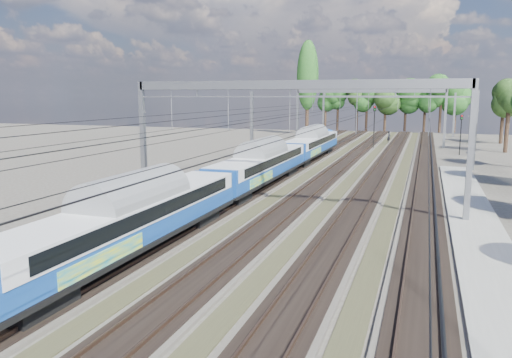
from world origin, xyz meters
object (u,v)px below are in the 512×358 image
(worker, at_px, (389,137))
(signal_near, at_px, (374,122))
(signal_far, at_px, (461,130))
(emu_train, at_px, (261,160))

(worker, relative_size, signal_near, 0.31)
(signal_near, xyz_separation_m, signal_far, (11.90, -5.05, -0.63))
(signal_far, bearing_deg, worker, 104.73)
(signal_far, bearing_deg, emu_train, -138.06)
(signal_near, bearing_deg, worker, 87.60)
(emu_train, height_order, signal_near, signal_near)
(worker, bearing_deg, emu_train, -166.05)
(worker, height_order, signal_far, signal_far)
(emu_train, distance_m, signal_near, 37.47)
(signal_near, bearing_deg, signal_far, -17.23)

